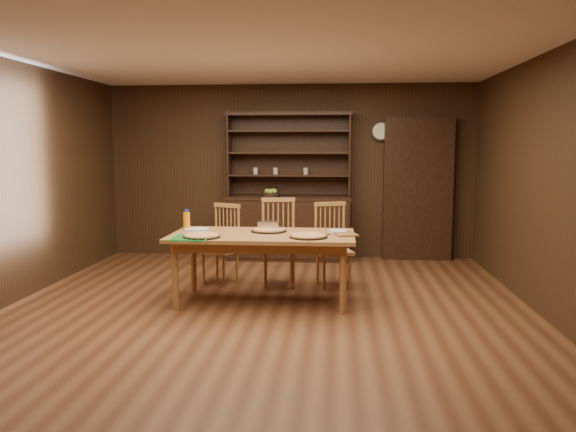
# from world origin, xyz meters

# --- Properties ---
(floor) EXTENTS (6.00, 6.00, 0.00)m
(floor) POSITION_xyz_m (0.00, 0.00, 0.00)
(floor) COLOR brown
(floor) RESTS_ON ground
(room_shell) EXTENTS (6.00, 6.00, 6.00)m
(room_shell) POSITION_xyz_m (0.00, 0.00, 1.58)
(room_shell) COLOR white
(room_shell) RESTS_ON floor
(china_hutch) EXTENTS (1.84, 0.52, 2.17)m
(china_hutch) POSITION_xyz_m (-0.00, 2.75, 0.60)
(china_hutch) COLOR #311B10
(china_hutch) RESTS_ON floor
(doorway) EXTENTS (1.00, 0.18, 2.10)m
(doorway) POSITION_xyz_m (1.90, 2.90, 1.05)
(doorway) COLOR #311B10
(doorway) RESTS_ON floor
(wall_clock) EXTENTS (0.30, 0.05, 0.30)m
(wall_clock) POSITION_xyz_m (1.35, 2.96, 1.90)
(wall_clock) COLOR #311B10
(wall_clock) RESTS_ON room_shell
(dining_table) EXTENTS (1.95, 0.98, 0.75)m
(dining_table) POSITION_xyz_m (-0.08, 0.39, 0.67)
(dining_table) COLOR #A16938
(dining_table) RESTS_ON floor
(chair_left) EXTENTS (0.52, 0.51, 0.97)m
(chair_left) POSITION_xyz_m (-0.68, 1.25, 0.51)
(chair_left) COLOR #AD6C3B
(chair_left) RESTS_ON floor
(chair_center) EXTENTS (0.49, 0.47, 1.05)m
(chair_center) POSITION_xyz_m (0.01, 1.20, 0.56)
(chair_center) COLOR #AD6C3B
(chair_center) RESTS_ON floor
(chair_right) EXTENTS (0.51, 0.50, 1.01)m
(chair_right) POSITION_xyz_m (0.66, 1.21, 0.53)
(chair_right) COLOR #AD6C3B
(chair_right) RESTS_ON floor
(pizza_left) EXTENTS (0.38, 0.38, 0.04)m
(pizza_left) POSITION_xyz_m (-0.66, 0.08, 0.77)
(pizza_left) COLOR black
(pizza_left) RESTS_ON dining_table
(pizza_right) EXTENTS (0.40, 0.40, 0.04)m
(pizza_right) POSITION_xyz_m (0.42, 0.18, 0.77)
(pizza_right) COLOR black
(pizza_right) RESTS_ON dining_table
(pizza_center) EXTENTS (0.39, 0.39, 0.04)m
(pizza_center) POSITION_xyz_m (-0.03, 0.54, 0.77)
(pizza_center) COLOR black
(pizza_center) RESTS_ON dining_table
(cooling_rack) EXTENTS (0.48, 0.48, 0.02)m
(cooling_rack) POSITION_xyz_m (-0.76, 0.03, 0.76)
(cooling_rack) COLOR green
(cooling_rack) RESTS_ON dining_table
(plate_left) EXTENTS (0.29, 0.29, 0.02)m
(plate_left) POSITION_xyz_m (-0.85, 0.59, 0.76)
(plate_left) COLOR white
(plate_left) RESTS_ON dining_table
(plate_right) EXTENTS (0.23, 0.23, 0.02)m
(plate_right) POSITION_xyz_m (0.73, 0.60, 0.76)
(plate_right) COLOR white
(plate_right) RESTS_ON dining_table
(foil_dish) EXTENTS (0.26, 0.20, 0.09)m
(foil_dish) POSITION_xyz_m (-0.04, 0.70, 0.80)
(foil_dish) COLOR silver
(foil_dish) RESTS_ON dining_table
(juice_bottle) EXTENTS (0.08, 0.08, 0.22)m
(juice_bottle) POSITION_xyz_m (-0.97, 0.64, 0.85)
(juice_bottle) COLOR orange
(juice_bottle) RESTS_ON dining_table
(pot_holder_a) EXTENTS (0.27, 0.27, 0.02)m
(pot_holder_a) POSITION_xyz_m (0.81, 0.36, 0.76)
(pot_holder_a) COLOR #B3141E
(pot_holder_a) RESTS_ON dining_table
(pot_holder_b) EXTENTS (0.24, 0.24, 0.01)m
(pot_holder_b) POSITION_xyz_m (0.53, 0.37, 0.76)
(pot_holder_b) COLOR #B3141E
(pot_holder_b) RESTS_ON dining_table
(fruit_bowl) EXTENTS (0.27, 0.27, 0.12)m
(fruit_bowl) POSITION_xyz_m (-0.26, 2.69, 0.98)
(fruit_bowl) COLOR black
(fruit_bowl) RESTS_ON china_hutch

